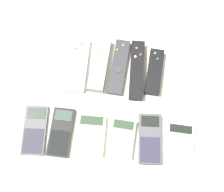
% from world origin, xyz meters
% --- Properties ---
extents(ground_plane, '(3.00, 3.00, 0.00)m').
position_xyz_m(ground_plane, '(0.00, 0.00, 0.00)').
color(ground_plane, beige).
extents(remote_0, '(0.06, 0.19, 0.02)m').
position_xyz_m(remote_0, '(-0.12, 0.12, 0.01)').
color(remote_0, silver).
rests_on(remote_0, ground_plane).
extents(remote_1, '(0.06, 0.19, 0.03)m').
position_xyz_m(remote_1, '(-0.05, 0.13, 0.01)').
color(remote_1, gray).
rests_on(remote_1, ground_plane).
extents(remote_2, '(0.06, 0.19, 0.02)m').
position_xyz_m(remote_2, '(0.01, 0.13, 0.01)').
color(remote_2, '#333338').
rests_on(remote_2, ground_plane).
extents(remote_3, '(0.05, 0.20, 0.03)m').
position_xyz_m(remote_3, '(0.07, 0.12, 0.01)').
color(remote_3, black).
rests_on(remote_3, ground_plane).
extents(remote_4, '(0.05, 0.16, 0.03)m').
position_xyz_m(remote_4, '(0.13, 0.12, 0.01)').
color(remote_4, black).
rests_on(remote_4, ground_plane).
extents(calculator_0, '(0.08, 0.15, 0.01)m').
position_xyz_m(calculator_0, '(-0.22, -0.10, 0.01)').
color(calculator_0, '#4C4C51').
rests_on(calculator_0, ground_plane).
extents(calculator_1, '(0.07, 0.15, 0.01)m').
position_xyz_m(calculator_1, '(-0.14, -0.10, 0.01)').
color(calculator_1, black).
rests_on(calculator_1, ground_plane).
extents(calculator_2, '(0.09, 0.13, 0.02)m').
position_xyz_m(calculator_2, '(-0.05, -0.10, 0.01)').
color(calculator_2, beige).
rests_on(calculator_2, ground_plane).
extents(calculator_3, '(0.08, 0.12, 0.02)m').
position_xyz_m(calculator_3, '(0.04, -0.10, 0.01)').
color(calculator_3, '#B2B2B7').
rests_on(calculator_3, ground_plane).
extents(calculator_4, '(0.08, 0.15, 0.02)m').
position_xyz_m(calculator_4, '(0.13, -0.10, 0.01)').
color(calculator_4, '#4C4C51').
rests_on(calculator_4, ground_plane).
extents(calculator_5, '(0.09, 0.12, 0.02)m').
position_xyz_m(calculator_5, '(0.21, -0.10, 0.01)').
color(calculator_5, silver).
rests_on(calculator_5, ground_plane).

